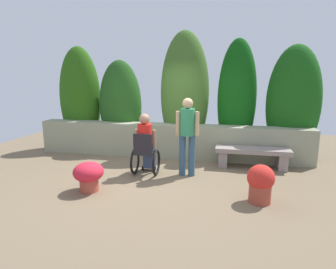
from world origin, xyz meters
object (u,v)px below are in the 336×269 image
object	(u,v)px
flower_pot_purple_near	(89,175)
person_standing_companion	(187,132)
person_in_wheelchair	(146,146)
flower_pot_terracotta_by_wall	(261,183)
stone_bench	(252,154)

from	to	relation	value
flower_pot_purple_near	person_standing_companion	bearing A→B (deg)	36.37
person_in_wheelchair	flower_pot_terracotta_by_wall	xyz separation A→B (m)	(2.27, -0.99, -0.27)
person_standing_companion	flower_pot_purple_near	world-z (taller)	person_standing_companion
stone_bench	person_in_wheelchair	world-z (taller)	person_in_wheelchair
person_in_wheelchair	person_standing_companion	world-z (taller)	person_standing_companion
person_in_wheelchair	stone_bench	bearing A→B (deg)	22.45
person_in_wheelchair	person_standing_companion	xyz separation A→B (m)	(0.88, 0.09, 0.33)
person_standing_companion	person_in_wheelchair	bearing A→B (deg)	-177.97
stone_bench	flower_pot_terracotta_by_wall	distance (m)	1.90
person_in_wheelchair	flower_pot_terracotta_by_wall	distance (m)	2.49
flower_pot_purple_near	stone_bench	bearing A→B (deg)	33.62
stone_bench	person_in_wheelchair	distance (m)	2.48
person_standing_companion	flower_pot_terracotta_by_wall	size ratio (longest dim) A/B	2.52
stone_bench	person_in_wheelchair	bearing A→B (deg)	-158.31
stone_bench	person_in_wheelchair	xyz separation A→B (m)	(-2.29, -0.91, 0.30)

